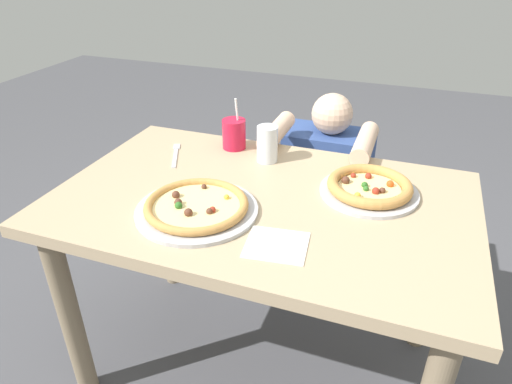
# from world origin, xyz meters

# --- Properties ---
(ground_plane) EXTENTS (8.00, 8.00, 0.00)m
(ground_plane) POSITION_xyz_m (0.00, 0.00, 0.00)
(ground_plane) COLOR #4C4C51
(dining_table) EXTENTS (1.28, 0.80, 0.75)m
(dining_table) POSITION_xyz_m (0.00, 0.00, 0.63)
(dining_table) COLOR tan
(dining_table) RESTS_ON ground
(pizza_near) EXTENTS (0.36, 0.36, 0.04)m
(pizza_near) POSITION_xyz_m (-0.15, -0.15, 0.77)
(pizza_near) COLOR #B7B7BC
(pizza_near) RESTS_ON dining_table
(pizza_far) EXTENTS (0.30, 0.30, 0.05)m
(pizza_far) POSITION_xyz_m (0.31, 0.13, 0.77)
(pizza_far) COLOR #B7B7BC
(pizza_far) RESTS_ON dining_table
(drink_cup_colored) EXTENTS (0.09, 0.09, 0.19)m
(drink_cup_colored) POSITION_xyz_m (-0.22, 0.31, 0.81)
(drink_cup_colored) COLOR red
(drink_cup_colored) RESTS_ON dining_table
(water_cup_clear) EXTENTS (0.07, 0.07, 0.13)m
(water_cup_clear) POSITION_xyz_m (-0.07, 0.25, 0.82)
(water_cup_clear) COLOR silver
(water_cup_clear) RESTS_ON dining_table
(paper_napkin) EXTENTS (0.18, 0.16, 0.00)m
(paper_napkin) POSITION_xyz_m (0.12, -0.22, 0.75)
(paper_napkin) COLOR white
(paper_napkin) RESTS_ON dining_table
(fork) EXTENTS (0.10, 0.19, 0.00)m
(fork) POSITION_xyz_m (-0.40, 0.18, 0.75)
(fork) COLOR silver
(fork) RESTS_ON dining_table
(diner_seated) EXTENTS (0.41, 0.52, 0.88)m
(diner_seated) POSITION_xyz_m (0.08, 0.66, 0.40)
(diner_seated) COLOR #333847
(diner_seated) RESTS_ON ground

